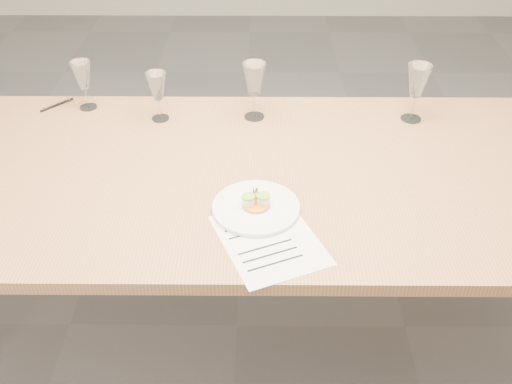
{
  "coord_description": "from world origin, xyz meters",
  "views": [
    {
      "loc": [
        0.09,
        -1.49,
        1.78
      ],
      "look_at": [
        0.08,
        -0.18,
        0.8
      ],
      "focal_mm": 40.0,
      "sensor_mm": 36.0,
      "label": 1
    }
  ],
  "objects_px": {
    "recipe_sheet": "(269,240)",
    "wine_glass_2": "(254,80)",
    "dining_table": "(233,187)",
    "wine_glass_1": "(157,87)",
    "ballpoint_pen": "(57,105)",
    "dinner_plate": "(256,207)",
    "wine_glass_0": "(82,76)",
    "wine_glass_3": "(418,82)"
  },
  "relations": [
    {
      "from": "wine_glass_1",
      "to": "ballpoint_pen",
      "type": "bearing_deg",
      "value": 166.68
    },
    {
      "from": "ballpoint_pen",
      "to": "recipe_sheet",
      "type": "bearing_deg",
      "value": -90.72
    },
    {
      "from": "ballpoint_pen",
      "to": "dining_table",
      "type": "bearing_deg",
      "value": -78.98
    },
    {
      "from": "wine_glass_1",
      "to": "wine_glass_2",
      "type": "distance_m",
      "value": 0.34
    },
    {
      "from": "dinner_plate",
      "to": "wine_glass_3",
      "type": "distance_m",
      "value": 0.79
    },
    {
      "from": "recipe_sheet",
      "to": "wine_glass_3",
      "type": "xyz_separation_m",
      "value": [
        0.52,
        0.66,
        0.15
      ]
    },
    {
      "from": "dinner_plate",
      "to": "ballpoint_pen",
      "type": "bearing_deg",
      "value": 140.42
    },
    {
      "from": "dining_table",
      "to": "recipe_sheet",
      "type": "xyz_separation_m",
      "value": [
        0.11,
        -0.33,
        0.07
      ]
    },
    {
      "from": "ballpoint_pen",
      "to": "wine_glass_3",
      "type": "bearing_deg",
      "value": -51.08
    },
    {
      "from": "wine_glass_0",
      "to": "wine_glass_2",
      "type": "height_order",
      "value": "wine_glass_2"
    },
    {
      "from": "dining_table",
      "to": "wine_glass_3",
      "type": "height_order",
      "value": "wine_glass_3"
    },
    {
      "from": "wine_glass_1",
      "to": "dinner_plate",
      "type": "bearing_deg",
      "value": -56.39
    },
    {
      "from": "wine_glass_3",
      "to": "wine_glass_2",
      "type": "bearing_deg",
      "value": 178.82
    },
    {
      "from": "dinner_plate",
      "to": "wine_glass_3",
      "type": "relative_size",
      "value": 1.21
    },
    {
      "from": "ballpoint_pen",
      "to": "wine_glass_3",
      "type": "relative_size",
      "value": 0.51
    },
    {
      "from": "recipe_sheet",
      "to": "wine_glass_2",
      "type": "bearing_deg",
      "value": 70.91
    },
    {
      "from": "ballpoint_pen",
      "to": "wine_glass_1",
      "type": "bearing_deg",
      "value": -60.41
    },
    {
      "from": "dining_table",
      "to": "recipe_sheet",
      "type": "relative_size",
      "value": 6.25
    },
    {
      "from": "dining_table",
      "to": "ballpoint_pen",
      "type": "distance_m",
      "value": 0.8
    },
    {
      "from": "wine_glass_0",
      "to": "wine_glass_2",
      "type": "bearing_deg",
      "value": -6.17
    },
    {
      "from": "dinner_plate",
      "to": "wine_glass_3",
      "type": "height_order",
      "value": "wine_glass_3"
    },
    {
      "from": "wine_glass_1",
      "to": "wine_glass_2",
      "type": "relative_size",
      "value": 0.86
    },
    {
      "from": "dinner_plate",
      "to": "wine_glass_2",
      "type": "height_order",
      "value": "wine_glass_2"
    },
    {
      "from": "dining_table",
      "to": "wine_glass_0",
      "type": "relative_size",
      "value": 13.08
    },
    {
      "from": "ballpoint_pen",
      "to": "wine_glass_0",
      "type": "xyz_separation_m",
      "value": [
        0.12,
        -0.01,
        0.12
      ]
    },
    {
      "from": "dinner_plate",
      "to": "wine_glass_0",
      "type": "relative_size",
      "value": 1.38
    },
    {
      "from": "dinner_plate",
      "to": "ballpoint_pen",
      "type": "distance_m",
      "value": 0.98
    },
    {
      "from": "wine_glass_0",
      "to": "wine_glass_1",
      "type": "distance_m",
      "value": 0.29
    },
    {
      "from": "recipe_sheet",
      "to": "ballpoint_pen",
      "type": "bearing_deg",
      "value": 113.31
    },
    {
      "from": "ballpoint_pen",
      "to": "wine_glass_0",
      "type": "distance_m",
      "value": 0.17
    },
    {
      "from": "dinner_plate",
      "to": "ballpoint_pen",
      "type": "height_order",
      "value": "dinner_plate"
    },
    {
      "from": "dining_table",
      "to": "wine_glass_1",
      "type": "bearing_deg",
      "value": 130.01
    },
    {
      "from": "recipe_sheet",
      "to": "wine_glass_2",
      "type": "distance_m",
      "value": 0.69
    },
    {
      "from": "wine_glass_0",
      "to": "wine_glass_3",
      "type": "height_order",
      "value": "wine_glass_3"
    },
    {
      "from": "wine_glass_0",
      "to": "wine_glass_1",
      "type": "height_order",
      "value": "wine_glass_0"
    },
    {
      "from": "wine_glass_0",
      "to": "wine_glass_1",
      "type": "relative_size",
      "value": 1.02
    },
    {
      "from": "dining_table",
      "to": "recipe_sheet",
      "type": "distance_m",
      "value": 0.36
    },
    {
      "from": "recipe_sheet",
      "to": "wine_glass_2",
      "type": "height_order",
      "value": "wine_glass_2"
    },
    {
      "from": "wine_glass_3",
      "to": "wine_glass_0",
      "type": "bearing_deg",
      "value": 176.21
    },
    {
      "from": "dinner_plate",
      "to": "wine_glass_1",
      "type": "distance_m",
      "value": 0.65
    },
    {
      "from": "dinner_plate",
      "to": "ballpoint_pen",
      "type": "relative_size",
      "value": 2.37
    },
    {
      "from": "ballpoint_pen",
      "to": "wine_glass_3",
      "type": "distance_m",
      "value": 1.33
    }
  ]
}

